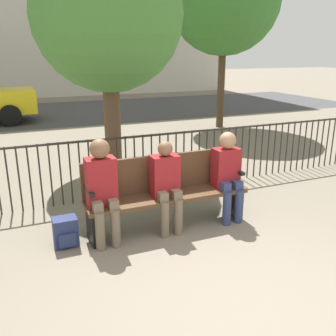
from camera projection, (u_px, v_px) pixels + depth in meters
ground_plane at (244, 308)px, 3.31m from camera, size 80.00×80.00×0.00m
park_bench at (165, 189)px, 4.75m from camera, size 2.08×0.45×0.92m
seated_person_0 at (102, 186)px, 4.27m from camera, size 0.34×0.39×1.25m
seated_person_1 at (166, 182)px, 4.57m from camera, size 0.34×0.39×1.15m
seated_person_2 at (227, 171)px, 4.89m from camera, size 0.34×0.39×1.19m
backpack at (66, 232)px, 4.33m from camera, size 0.27×0.25×0.34m
fence_railing at (135, 160)px, 5.78m from camera, size 9.01×0.03×0.95m
tree_1 at (108, 16)px, 6.40m from camera, size 2.62×2.62×4.07m
street_surface at (60, 112)px, 13.85m from camera, size 24.00×6.00×0.01m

